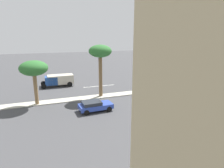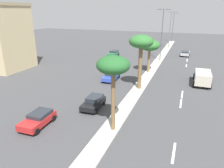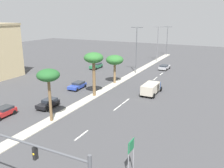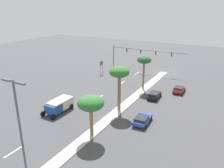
{
  "view_description": "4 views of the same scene",
  "coord_description": "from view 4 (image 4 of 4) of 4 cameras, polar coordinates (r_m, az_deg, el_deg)",
  "views": [
    {
      "loc": [
        -26.87,
        34.23,
        9.13
      ],
      "look_at": [
        -0.8,
        24.62,
        2.05
      ],
      "focal_mm": 30.92,
      "sensor_mm": 36.0,
      "label": 1
    },
    {
      "loc": [
        6.32,
        -2.01,
        10.93
      ],
      "look_at": [
        -2.59,
        21.9,
        1.84
      ],
      "focal_mm": 33.48,
      "sensor_mm": 36.0,
      "label": 2
    },
    {
      "loc": [
        21.14,
        -8.8,
        13.9
      ],
      "look_at": [
        3.91,
        25.43,
        2.91
      ],
      "focal_mm": 38.81,
      "sensor_mm": 36.0,
      "label": 3
    },
    {
      "loc": [
        -16.12,
        57.82,
        17.28
      ],
      "look_at": [
        2.28,
        24.62,
        3.95
      ],
      "focal_mm": 36.47,
      "sensor_mm": 36.0,
      "label": 4
    }
  ],
  "objects": [
    {
      "name": "palm_tree_near",
      "position": [
        47.74,
        8.07,
        5.82
      ],
      "size": [
        2.97,
        2.97,
        7.15
      ],
      "color": "brown",
      "rests_on": "median_curb"
    },
    {
      "name": "lane_stripe_front",
      "position": [
        44.74,
        -3.32,
        -3.39
      ],
      "size": [
        0.2,
        2.8,
        0.01
      ],
      "primitive_type": "cube",
      "color": "silver",
      "rests_on": "ground"
    },
    {
      "name": "median_curb",
      "position": [
        30.11,
        -10.01,
        -15.87
      ],
      "size": [
        1.8,
        78.22,
        0.12
      ],
      "primitive_type": "cube",
      "color": "#B7B2A3",
      "rests_on": "ground"
    },
    {
      "name": "ground_plane",
      "position": [
        36.18,
        -1.32,
        -9.18
      ],
      "size": [
        160.0,
        160.0,
        0.0
      ],
      "primitive_type": "plane",
      "color": "#424244"
    },
    {
      "name": "palm_tree_inboard",
      "position": [
        30.19,
        -5.34,
        -4.96
      ],
      "size": [
        3.6,
        3.6,
        5.86
      ],
      "color": "olive",
      "rests_on": "median_curb"
    },
    {
      "name": "sedan_red_front",
      "position": [
        49.05,
        16.47,
        -1.21
      ],
      "size": [
        2.1,
        3.91,
        1.31
      ],
      "color": "red",
      "rests_on": "ground"
    },
    {
      "name": "sedan_blue_trailing",
      "position": [
        35.42,
        7.6,
        -8.75
      ],
      "size": [
        2.21,
        4.18,
        1.27
      ],
      "color": "#2D47AD",
      "rests_on": "ground"
    },
    {
      "name": "lane_stripe_center",
      "position": [
        60.74,
        6.29,
        2.71
      ],
      "size": [
        0.2,
        2.8,
        0.01
      ],
      "primitive_type": "cube",
      "color": "silver",
      "rests_on": "ground"
    },
    {
      "name": "box_truck",
      "position": [
        39.47,
        -13.3,
        -5.25
      ],
      "size": [
        2.5,
        5.72,
        2.06
      ],
      "color": "#234C99",
      "rests_on": "ground"
    },
    {
      "name": "lane_stripe_trailing",
      "position": [
        31.87,
        -23.39,
        -15.28
      ],
      "size": [
        0.2,
        2.8,
        0.01
      ],
      "primitive_type": "cube",
      "color": "silver",
      "rests_on": "ground"
    },
    {
      "name": "lane_stripe_leading",
      "position": [
        52.99,
        2.51,
        0.31
      ],
      "size": [
        0.2,
        2.8,
        0.01
      ],
      "primitive_type": "cube",
      "color": "silver",
      "rests_on": "ground"
    },
    {
      "name": "palm_tree_center",
      "position": [
        37.16,
        1.86,
        2.62
      ],
      "size": [
        3.33,
        3.33,
        7.67
      ],
      "color": "brown",
      "rests_on": "median_curb"
    },
    {
      "name": "lane_stripe_mid",
      "position": [
        42.39,
        -5.55,
        -4.79
      ],
      "size": [
        0.2,
        2.8,
        0.01
      ],
      "primitive_type": "cube",
      "color": "silver",
      "rests_on": "ground"
    },
    {
      "name": "directional_road_sign",
      "position": [
        59.44,
        -2.66,
        4.8
      ],
      "size": [
        0.1,
        1.3,
        3.32
      ],
      "color": "gray",
      "rests_on": "ground"
    },
    {
      "name": "sedan_black_center",
      "position": [
        44.74,
        10.54,
        -2.73
      ],
      "size": [
        2.05,
        3.89,
        1.31
      ],
      "color": "black",
      "rests_on": "ground"
    },
    {
      "name": "street_lamp_leading",
      "position": [
        22.94,
        -22.07,
        -10.19
      ],
      "size": [
        2.9,
        0.24,
        11.06
      ],
      "color": "#515459",
      "rests_on": "median_curb"
    },
    {
      "name": "traffic_signal_gantry",
      "position": [
        62.95,
        5.53,
        7.43
      ],
      "size": [
        21.02,
        0.53,
        6.33
      ],
      "color": "#515459",
      "rests_on": "ground"
    }
  ]
}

